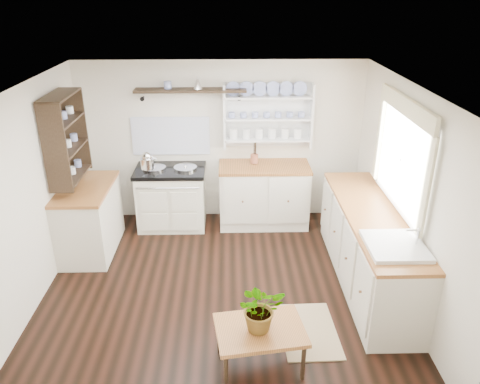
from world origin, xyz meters
name	(u,v)px	position (x,y,z in m)	size (l,w,h in m)	color
floor	(221,287)	(0.00, 0.00, 0.00)	(4.00, 3.80, 0.01)	black
wall_back	(221,142)	(0.00, 1.90, 1.15)	(4.00, 0.02, 2.30)	silver
wall_right	(406,196)	(2.00, 0.00, 1.15)	(0.02, 3.80, 2.30)	silver
wall_left	(29,199)	(-2.00, 0.00, 1.15)	(0.02, 3.80, 2.30)	silver
ceiling	(217,89)	(0.00, 0.00, 2.30)	(4.00, 3.80, 0.01)	white
window	(402,154)	(1.95, 0.15, 1.56)	(0.08, 1.55, 1.22)	white
aga_cooker	(172,197)	(-0.72, 1.57, 0.44)	(0.97, 0.68, 0.90)	white
back_cabinets	(264,194)	(0.60, 1.60, 0.46)	(1.27, 0.63, 0.90)	silver
right_cabinets	(368,247)	(1.70, 0.10, 0.46)	(0.62, 2.43, 0.90)	silver
belfast_sink	(394,256)	(1.70, -0.65, 0.80)	(0.55, 0.60, 0.45)	white
left_cabinets	(89,218)	(-1.70, 0.90, 0.46)	(0.62, 1.13, 0.90)	silver
plate_rack	(268,115)	(0.65, 1.86, 1.56)	(1.20, 0.22, 0.90)	white
high_shelf	(191,91)	(-0.40, 1.78, 1.91)	(1.50, 0.29, 0.16)	black
left_shelving	(66,137)	(-1.84, 0.90, 1.55)	(0.28, 0.80, 1.05)	black
kettle	(147,160)	(-1.00, 1.45, 1.04)	(0.19, 0.19, 0.23)	silver
utensil_crock	(254,159)	(0.46, 1.68, 0.97)	(0.11, 0.11, 0.13)	#955036
center_table	(260,332)	(0.37, -1.21, 0.38)	(0.86, 0.67, 0.43)	brown
potted_plant	(261,308)	(0.37, -1.21, 0.65)	(0.41, 0.35, 0.45)	#3F7233
floor_rug	(309,331)	(0.90, -0.77, 0.01)	(0.55, 0.85, 0.02)	#978658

